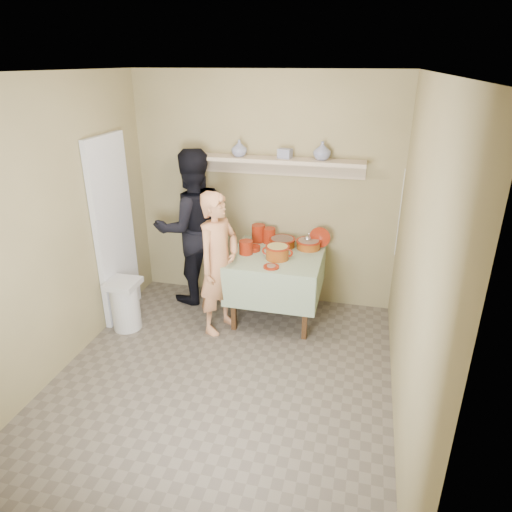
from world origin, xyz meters
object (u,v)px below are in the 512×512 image
(person_cook, at_px, (219,264))
(serving_table, at_px, (277,264))
(trash_bin, at_px, (125,304))
(person_helper, at_px, (192,228))
(cazuela_rice, at_px, (277,251))

(person_cook, height_order, serving_table, person_cook)
(person_cook, relative_size, trash_bin, 2.71)
(person_helper, bearing_deg, cazuela_rice, 125.87)
(person_helper, relative_size, trash_bin, 3.23)
(person_cook, relative_size, cazuela_rice, 4.60)
(serving_table, distance_m, trash_bin, 1.67)
(person_helper, bearing_deg, person_cook, 93.36)
(person_cook, relative_size, person_helper, 0.84)
(person_helper, height_order, serving_table, person_helper)
(person_helper, height_order, trash_bin, person_helper)
(serving_table, height_order, cazuela_rice, cazuela_rice)
(serving_table, bearing_deg, person_helper, 168.83)
(cazuela_rice, bearing_deg, person_cook, -154.54)
(cazuela_rice, distance_m, trash_bin, 1.72)
(person_helper, relative_size, cazuela_rice, 5.48)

